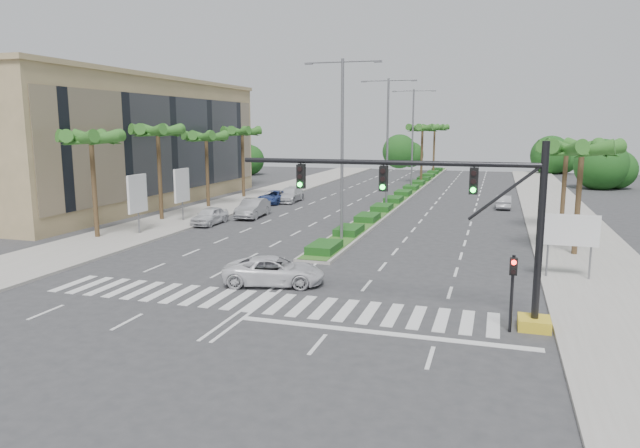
{
  "coord_description": "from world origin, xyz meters",
  "views": [
    {
      "loc": [
        9.86,
        -22.5,
        7.74
      ],
      "look_at": [
        1.68,
        3.74,
        3.0
      ],
      "focal_mm": 32.0,
      "sensor_mm": 36.0,
      "label": 1
    }
  ],
  "objects_px": {
    "car_parked_d": "(290,195)",
    "car_right": "(504,202)",
    "car_parked_c": "(274,197)",
    "car_parked_a": "(210,216)",
    "car_parked_b": "(253,208)",
    "car_crossing": "(274,271)"
  },
  "relations": [
    {
      "from": "car_crossing",
      "to": "car_right",
      "type": "xyz_separation_m",
      "value": [
        10.96,
        30.92,
        -0.05
      ]
    },
    {
      "from": "car_parked_a",
      "to": "car_crossing",
      "type": "distance_m",
      "value": 18.54
    },
    {
      "from": "car_parked_c",
      "to": "car_parked_d",
      "type": "distance_m",
      "value": 1.96
    },
    {
      "from": "car_parked_b",
      "to": "car_parked_c",
      "type": "bearing_deg",
      "value": 96.19
    },
    {
      "from": "car_parked_d",
      "to": "car_right",
      "type": "distance_m",
      "value": 21.12
    },
    {
      "from": "car_parked_c",
      "to": "car_crossing",
      "type": "bearing_deg",
      "value": -64.25
    },
    {
      "from": "car_parked_b",
      "to": "car_parked_c",
      "type": "height_order",
      "value": "car_parked_b"
    },
    {
      "from": "car_parked_b",
      "to": "car_parked_c",
      "type": "distance_m",
      "value": 8.98
    },
    {
      "from": "car_parked_b",
      "to": "car_parked_d",
      "type": "bearing_deg",
      "value": 88.78
    },
    {
      "from": "car_parked_a",
      "to": "car_parked_b",
      "type": "bearing_deg",
      "value": 67.76
    },
    {
      "from": "car_parked_c",
      "to": "car_crossing",
      "type": "height_order",
      "value": "car_crossing"
    },
    {
      "from": "car_right",
      "to": "car_crossing",
      "type": "bearing_deg",
      "value": 70.81
    },
    {
      "from": "car_parked_d",
      "to": "car_right",
      "type": "relative_size",
      "value": 1.28
    },
    {
      "from": "car_parked_b",
      "to": "car_parked_d",
      "type": "height_order",
      "value": "car_parked_b"
    },
    {
      "from": "car_parked_a",
      "to": "car_parked_c",
      "type": "relative_size",
      "value": 0.88
    },
    {
      "from": "car_parked_a",
      "to": "car_right",
      "type": "bearing_deg",
      "value": 36.15
    },
    {
      "from": "car_parked_a",
      "to": "car_parked_b",
      "type": "distance_m",
      "value": 4.69
    },
    {
      "from": "car_parked_a",
      "to": "car_crossing",
      "type": "relative_size",
      "value": 0.83
    },
    {
      "from": "car_parked_c",
      "to": "car_right",
      "type": "distance_m",
      "value": 22.36
    },
    {
      "from": "car_right",
      "to": "car_parked_a",
      "type": "bearing_deg",
      "value": 36.41
    },
    {
      "from": "car_crossing",
      "to": "car_parked_c",
      "type": "bearing_deg",
      "value": 8.32
    },
    {
      "from": "car_parked_a",
      "to": "car_parked_c",
      "type": "distance_m",
      "value": 13.18
    }
  ]
}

